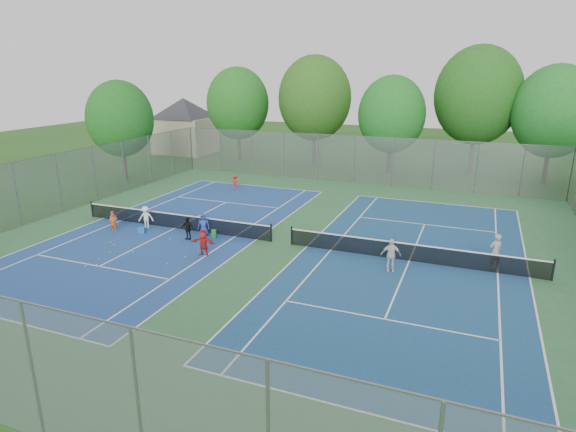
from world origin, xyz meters
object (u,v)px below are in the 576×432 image
object	(u,v)px
net_right	(410,253)
instructor	(495,252)
net_left	(175,221)
ball_hopper	(214,234)
ball_crate	(142,230)

from	to	relation	value
net_right	instructor	xyz separation A→B (m)	(3.92, 0.52, 0.44)
net_left	ball_hopper	world-z (taller)	net_left
net_left	instructor	bearing A→B (deg)	1.66
net_left	ball_crate	distance (m)	1.98
net_right	ball_crate	world-z (taller)	net_right
ball_crate	instructor	bearing A→B (deg)	5.85
net_right	instructor	distance (m)	3.97
ball_hopper	net_right	bearing A→B (deg)	3.43
ball_crate	instructor	distance (m)	19.35
net_right	ball_hopper	xyz separation A→B (m)	(-10.90, -0.65, -0.21)
ball_crate	instructor	size ratio (longest dim) A/B	0.22
ball_crate	ball_hopper	size ratio (longest dim) A/B	0.79
net_right	ball_hopper	distance (m)	10.92
instructor	ball_crate	bearing A→B (deg)	-28.53
net_left	ball_hopper	distance (m)	3.17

